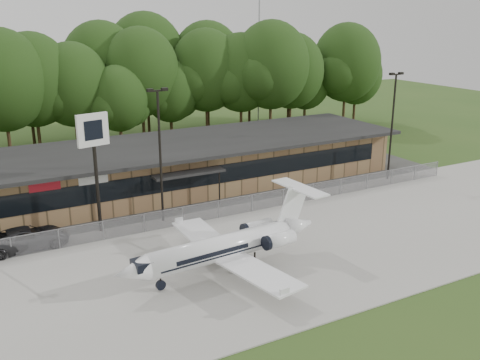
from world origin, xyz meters
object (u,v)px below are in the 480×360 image
pole_sign (94,143)px  business_jet (228,247)px  terminal (185,164)px  suv (27,238)px

pole_sign → business_jet: bearing=-74.8°
terminal → business_jet: business_jet is taller
business_jet → pole_sign: pole_sign is taller
business_jet → suv: business_jet is taller
suv → business_jet: bearing=-135.4°
suv → pole_sign: 7.87m
business_jet → suv: (-10.41, 9.56, -0.90)m
business_jet → suv: size_ratio=2.52×
terminal → business_jet: 17.87m
terminal → business_jet: (-4.45, -17.30, -0.51)m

